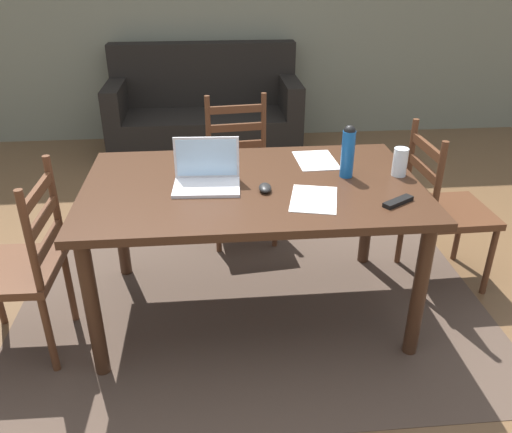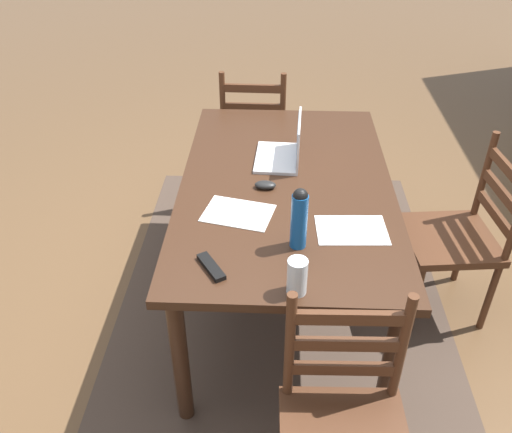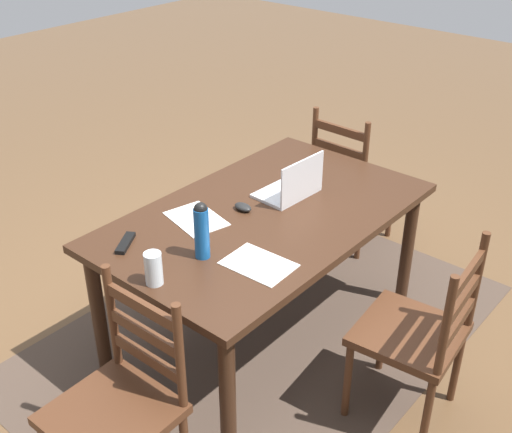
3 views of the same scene
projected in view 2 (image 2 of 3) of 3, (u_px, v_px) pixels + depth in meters
The scene contains 13 objects.
ground_plane at pixel (282, 299), 3.03m from camera, with size 14.00×14.00×0.00m, color brown.
area_rug at pixel (282, 298), 3.03m from camera, with size 2.61×1.78×0.01m, color #47382D.
dining_table at pixel (286, 197), 2.64m from camera, with size 1.67×1.01×0.77m.
chair_left_near at pixel (254, 133), 3.69m from camera, with size 0.45×0.45×0.95m.
chair_right_far at pixel (344, 432), 1.84m from camera, with size 0.45×0.45×0.95m.
chair_far_head at pixel (457, 237), 2.74m from camera, with size 0.48×0.48×0.95m.
laptop at pixel (286, 150), 2.74m from camera, with size 0.33×0.24×0.23m.
water_bottle at pixel (299, 217), 2.11m from camera, with size 0.07×0.07×0.27m.
drinking_glass at pixel (297, 277), 1.93m from camera, with size 0.07×0.07×0.15m, color silver.
computer_mouse at pixel (265, 185), 2.54m from camera, with size 0.06×0.10×0.03m, color black.
tv_remote at pixel (211, 267), 2.07m from camera, with size 0.04×0.17×0.02m, color black.
paper_stack_left at pixel (238, 213), 2.38m from camera, with size 0.21×0.30×0.00m, color white.
paper_stack_right at pixel (352, 230), 2.27m from camera, with size 0.21×0.30×0.00m, color white.
Camera 2 is at (2.21, -0.05, 2.13)m, focal length 37.89 mm.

